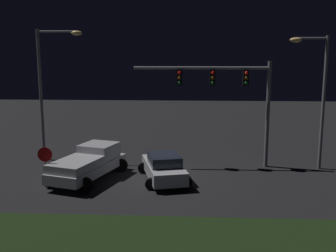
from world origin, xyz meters
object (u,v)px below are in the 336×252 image
object	(u,v)px
street_lamp_right	(317,87)
stop_sign	(45,160)
pickup_truck	(90,161)
car_sedan	(164,167)
traffic_signal_gantry	(228,88)
street_lamp_left	(49,79)

from	to	relation	value
street_lamp_right	stop_sign	bearing A→B (deg)	-162.80
pickup_truck	car_sedan	xyz separation A→B (m)	(4.15, -0.08, -0.26)
traffic_signal_gantry	car_sedan	bearing A→B (deg)	-140.29
pickup_truck	street_lamp_left	bearing A→B (deg)	58.84
street_lamp_left	street_lamp_right	bearing A→B (deg)	-4.27
traffic_signal_gantry	street_lamp_left	size ratio (longest dim) A/B	0.98
car_sedan	stop_sign	bearing A→B (deg)	92.27
traffic_signal_gantry	street_lamp_right	bearing A→B (deg)	-3.12
street_lamp_left	pickup_truck	bearing A→B (deg)	-48.62
pickup_truck	car_sedan	bearing A→B (deg)	-73.61
pickup_truck	stop_sign	distance (m)	2.65
pickup_truck	traffic_signal_gantry	world-z (taller)	traffic_signal_gantry
street_lamp_right	stop_sign	xyz separation A→B (m)	(-14.88, -4.61, -3.45)
street_lamp_right	stop_sign	size ratio (longest dim) A/B	3.58
traffic_signal_gantry	stop_sign	distance (m)	11.36
pickup_truck	street_lamp_right	bearing A→B (deg)	-60.70
car_sedan	stop_sign	world-z (taller)	stop_sign
street_lamp_left	traffic_signal_gantry	bearing A→B (deg)	-4.79
car_sedan	pickup_truck	bearing A→B (deg)	74.51
traffic_signal_gantry	stop_sign	world-z (taller)	traffic_signal_gantry
street_lamp_left	car_sedan	bearing A→B (deg)	-27.92
street_lamp_right	stop_sign	world-z (taller)	street_lamp_right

